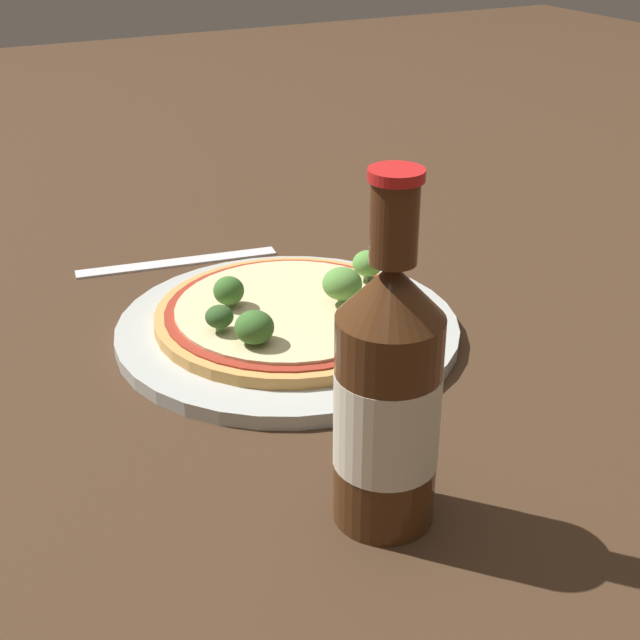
{
  "coord_description": "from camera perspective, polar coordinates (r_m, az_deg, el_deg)",
  "views": [
    {
      "loc": [
        0.6,
        -0.29,
        0.35
      ],
      "look_at": [
        0.09,
        -0.03,
        0.06
      ],
      "focal_mm": 50.0,
      "sensor_mm": 36.0,
      "label": 1
    }
  ],
  "objects": [
    {
      "name": "beer_bottle",
      "position": [
        0.51,
        4.34,
        -4.89
      ],
      "size": [
        0.06,
        0.06,
        0.22
      ],
      "color": "#472814",
      "rests_on": "ground_plane"
    },
    {
      "name": "broccoli_floret_4",
      "position": [
        0.74,
        -5.86,
        1.86
      ],
      "size": [
        0.03,
        0.03,
        0.03
      ],
      "color": "#6B8E51",
      "rests_on": "pizza"
    },
    {
      "name": "broccoli_floret_1",
      "position": [
        0.79,
        3.08,
        3.62
      ],
      "size": [
        0.03,
        0.03,
        0.03
      ],
      "color": "#6B8E51",
      "rests_on": "pizza"
    },
    {
      "name": "broccoli_floret_5",
      "position": [
        0.74,
        1.43,
        2.33
      ],
      "size": [
        0.03,
        0.03,
        0.03
      ],
      "color": "#6B8E51",
      "rests_on": "pizza"
    },
    {
      "name": "broccoli_floret_0",
      "position": [
        0.7,
        -6.46,
        0.19
      ],
      "size": [
        0.02,
        0.02,
        0.02
      ],
      "color": "#6B8E51",
      "rests_on": "pizza"
    },
    {
      "name": "broccoli_floret_2",
      "position": [
        0.68,
        -4.22,
        -0.47
      ],
      "size": [
        0.03,
        0.03,
        0.03
      ],
      "color": "#6B8E51",
      "rests_on": "pizza"
    },
    {
      "name": "ground_plane",
      "position": [
        0.75,
        -0.86,
        -0.98
      ],
      "size": [
        3.0,
        3.0,
        0.0
      ],
      "primitive_type": "plane",
      "color": "#3D2819"
    },
    {
      "name": "broccoli_floret_3",
      "position": [
        0.73,
        4.71,
        1.77
      ],
      "size": [
        0.03,
        0.03,
        0.03
      ],
      "color": "#6B8E51",
      "rests_on": "pizza"
    },
    {
      "name": "plate",
      "position": [
        0.75,
        -2.07,
        -0.58
      ],
      "size": [
        0.29,
        0.29,
        0.01
      ],
      "color": "#B2B7B2",
      "rests_on": "ground_plane"
    },
    {
      "name": "pizza",
      "position": [
        0.75,
        -1.96,
        0.43
      ],
      "size": [
        0.23,
        0.23,
        0.01
      ],
      "color": "tan",
      "rests_on": "plate"
    },
    {
      "name": "fork",
      "position": [
        0.9,
        -9.1,
        3.72
      ],
      "size": [
        0.05,
        0.2,
        0.0
      ],
      "rotation": [
        0.0,
        0.0,
        1.41
      ],
      "color": "silver",
      "rests_on": "ground_plane"
    }
  ]
}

